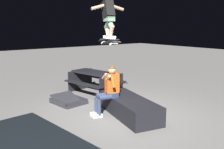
% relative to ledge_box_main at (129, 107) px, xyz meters
% --- Properties ---
extents(ground_plane, '(40.00, 40.00, 0.00)m').
position_rel_ledge_box_main_xyz_m(ground_plane, '(0.12, 0.12, -0.23)').
color(ground_plane, slate).
extents(ledge_box_main, '(2.21, 1.26, 0.46)m').
position_rel_ledge_box_main_xyz_m(ledge_box_main, '(0.00, 0.00, 0.00)').
color(ledge_box_main, black).
rests_on(ledge_box_main, ground).
extents(person_sitting_on_ledge, '(0.59, 0.79, 1.30)m').
position_rel_ledge_box_main_xyz_m(person_sitting_on_ledge, '(0.41, 0.37, 0.49)').
color(person_sitting_on_ledge, '#2D3856').
rests_on(person_sitting_on_ledge, ground).
extents(skateboard, '(1.04, 0.45, 0.17)m').
position_rel_ledge_box_main_xyz_m(skateboard, '(0.51, 0.26, 1.67)').
color(skateboard, black).
extents(skater_airborne, '(0.64, 0.88, 1.12)m').
position_rel_ledge_box_main_xyz_m(skater_airborne, '(0.57, 0.24, 2.35)').
color(skater_airborne, white).
extents(kicker_ramp, '(1.00, 0.87, 0.34)m').
position_rel_ledge_box_main_xyz_m(kicker_ramp, '(1.91, 0.75, -0.18)').
color(kicker_ramp, '#28282D').
rests_on(kicker_ramp, ground).
extents(picnic_table_back, '(1.91, 1.63, 0.75)m').
position_rel_ledge_box_main_xyz_m(picnic_table_back, '(2.41, -0.55, 0.27)').
color(picnic_table_back, black).
rests_on(picnic_table_back, ground).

